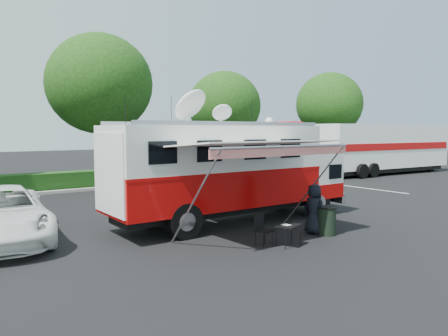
# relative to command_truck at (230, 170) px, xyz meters

# --- Properties ---
(ground_plane) EXTENTS (120.00, 120.00, 0.00)m
(ground_plane) POSITION_rel_command_truck_xyz_m (0.08, 0.00, -1.87)
(ground_plane) COLOR black
(ground_plane) RESTS_ON ground
(back_border) EXTENTS (60.00, 6.14, 8.87)m
(back_border) POSITION_rel_command_truck_xyz_m (1.22, 12.90, 3.13)
(back_border) COLOR #9E998E
(back_border) RESTS_ON ground_plane
(stall_lines) EXTENTS (24.12, 5.50, 0.01)m
(stall_lines) POSITION_rel_command_truck_xyz_m (-0.42, 3.00, -1.87)
(stall_lines) COLOR silver
(stall_lines) RESTS_ON ground_plane
(command_truck) EXTENTS (9.10, 2.50, 4.37)m
(command_truck) POSITION_rel_command_truck_xyz_m (0.00, 0.00, 0.00)
(command_truck) COLOR black
(command_truck) RESTS_ON ground_plane
(awning) EXTENTS (4.97, 2.57, 3.00)m
(awning) POSITION_rel_command_truck_xyz_m (-0.82, -2.60, 0.94)
(awning) COLOR white
(awning) RESTS_ON ground_plane
(white_suv) EXTENTS (3.31, 6.04, 1.60)m
(white_suv) POSITION_rel_command_truck_xyz_m (-7.09, 1.78, -1.87)
(white_suv) COLOR white
(white_suv) RESTS_ON ground_plane
(person) EXTENTS (0.60, 0.83, 1.58)m
(person) POSITION_rel_command_truck_xyz_m (1.14, -2.88, -1.87)
(person) COLOR black
(person) RESTS_ON ground_plane
(folding_table) EXTENTS (0.86, 0.73, 0.62)m
(folding_table) POSITION_rel_command_truck_xyz_m (-0.56, -3.51, -1.30)
(folding_table) COLOR black
(folding_table) RESTS_ON ground_plane
(folding_chair) EXTENTS (0.53, 0.56, 0.92)m
(folding_chair) POSITION_rel_command_truck_xyz_m (-1.08, -2.96, -1.33)
(folding_chair) COLOR black
(folding_chair) RESTS_ON ground_plane
(trash_bin) EXTENTS (0.60, 0.60, 0.90)m
(trash_bin) POSITION_rel_command_truck_xyz_m (1.36, -3.22, -1.42)
(trash_bin) COLOR black
(trash_bin) RESTS_ON ground_plane
(semi_trailer) EXTENTS (12.09, 3.39, 3.68)m
(semi_trailer) POSITION_rel_command_truck_xyz_m (19.53, 7.17, 0.07)
(semi_trailer) COLOR white
(semi_trailer) RESTS_ON ground_plane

